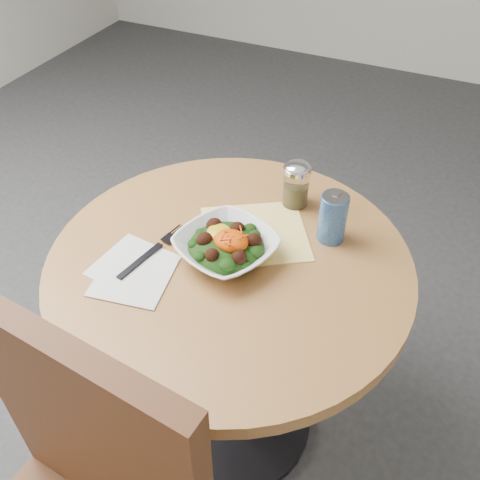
# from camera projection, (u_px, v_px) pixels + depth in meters

# --- Properties ---
(ground) EXTENTS (6.00, 6.00, 0.00)m
(ground) POSITION_uv_depth(u_px,v_px,m) (232.00, 419.00, 1.81)
(ground) COLOR #2F2F32
(ground) RESTS_ON ground
(table) EXTENTS (0.90, 0.90, 0.75)m
(table) POSITION_uv_depth(u_px,v_px,m) (230.00, 312.00, 1.44)
(table) COLOR black
(table) RESTS_ON ground
(cloth_napkin) EXTENTS (0.35, 0.34, 0.00)m
(cloth_napkin) POSITION_uv_depth(u_px,v_px,m) (255.00, 233.00, 1.38)
(cloth_napkin) COLOR #FCB30D
(cloth_napkin) RESTS_ON table
(paper_napkins) EXTENTS (0.22, 0.23, 0.00)m
(paper_napkins) POSITION_uv_depth(u_px,v_px,m) (133.00, 271.00, 1.27)
(paper_napkins) COLOR silver
(paper_napkins) RESTS_ON table
(salad_bowl) EXTENTS (0.30, 0.30, 0.09)m
(salad_bowl) POSITION_uv_depth(u_px,v_px,m) (226.00, 246.00, 1.29)
(salad_bowl) COLOR white
(salad_bowl) RESTS_ON table
(fork) EXTENTS (0.07, 0.23, 0.00)m
(fork) POSITION_uv_depth(u_px,v_px,m) (155.00, 249.00, 1.33)
(fork) COLOR black
(fork) RESTS_ON table
(spice_shaker) EXTENTS (0.07, 0.07, 0.13)m
(spice_shaker) POSITION_uv_depth(u_px,v_px,m) (296.00, 184.00, 1.43)
(spice_shaker) COLOR silver
(spice_shaker) RESTS_ON table
(beverage_can) EXTENTS (0.07, 0.07, 0.14)m
(beverage_can) POSITION_uv_depth(u_px,v_px,m) (333.00, 217.00, 1.32)
(beverage_can) COLOR navy
(beverage_can) RESTS_ON table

